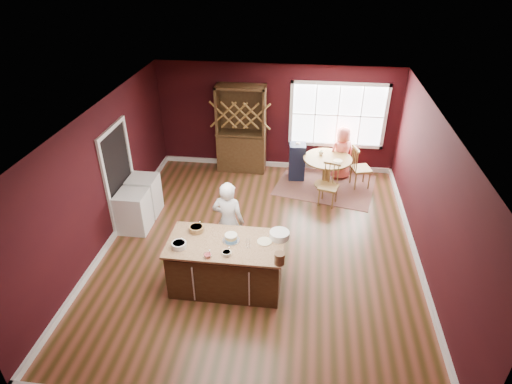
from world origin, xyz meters
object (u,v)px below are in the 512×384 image
Objects in this scene: baker at (228,222)px; chair_east at (361,167)px; high_chair at (297,161)px; dryer at (145,195)px; layer_cake at (231,238)px; seated_woman at (342,153)px; kitchen_island at (226,265)px; washer at (134,212)px; chair_south at (329,185)px; dining_table at (327,166)px; chair_north at (338,154)px; toddler at (297,148)px; hutch at (241,129)px.

baker is 4.06m from chair_east.
high_chair reaches higher than dryer.
seated_woman is at bearing 64.01° from layer_cake.
kitchen_island is 2.24× the size of washer.
chair_east is 1.22m from chair_south.
washer is (-3.95, -2.32, -0.10)m from dining_table.
dining_table is 0.90m from chair_north.
dryer is at bearing -147.51° from toddler.
baker is 1.89× the size of washer.
high_chair reaches higher than kitchen_island.
baker reaches higher than seated_woman.
washer is at bearing -90.00° from dryer.
seated_woman is 1.11m from high_chair.
dining_table is at bearing 107.52° from chair_south.
seated_woman reaches higher than washer.
dining_table is 0.86× the size of seated_woman.
dining_table is 0.52× the size of hutch.
dryer is (-3.22, -1.98, -0.05)m from high_chair.
high_chair is at bearing 76.61° from layer_cake.
baker is (-0.09, 0.75, 0.37)m from kitchen_island.
dining_table is at bearing -25.02° from toddler.
chair_south is 1.37m from high_chair.
toddler is at bearing -100.63° from baker.
dryer is at bearing 94.69° from chair_east.
layer_cake is 0.34× the size of washer.
seated_woman reaches higher than dining_table.
baker is at bearing -84.96° from hutch.
high_chair is 1.11× the size of dryer.
seated_woman reaches higher than chair_east.
chair_east reaches higher than chair_north.
hutch reaches higher than chair_south.
kitchen_island is at bearing -108.46° from high_chair.
chair_east is at bearing -123.49° from baker.
chair_east is (2.66, 3.06, -0.28)m from baker.
kitchen_island is 5.03m from chair_north.
high_chair is 1.13× the size of washer.
baker reaches higher than dryer.
dining_table is at bearing -114.17° from baker.
chair_north is (2.15, 3.83, -0.35)m from baker.
washer is (-4.76, -2.40, -0.10)m from chair_east.
hutch reaches higher than toddler.
layer_cake is at bearing -102.93° from toddler.
toddler is (-0.77, 1.20, 0.32)m from chair_south.
hutch is at bearing 95.34° from kitchen_island.
dining_table is 0.87m from toddler.
layer_cake reaches higher than washer.
chair_north is 0.42m from seated_woman.
layer_cake is (0.17, -0.68, 0.17)m from baker.
chair_south is 1.72m from chair_north.
hutch reaches higher than dining_table.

